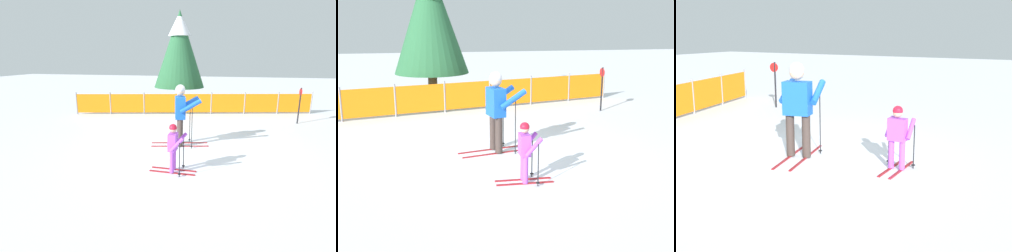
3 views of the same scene
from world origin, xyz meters
The scene contains 6 objects.
ground_plane centered at (0.00, 0.00, 0.00)m, with size 60.00×60.00×0.00m, color white.
skier_adult centered at (-0.26, 0.02, 1.07)m, with size 1.72×0.86×1.78m.
skier_child centered at (-0.09, -1.88, 0.65)m, with size 1.05×0.54×1.12m.
safety_fence centered at (-0.44, 4.53, 0.50)m, with size 10.50×2.54×1.00m.
conifer_far centered at (-1.49, 6.35, 2.98)m, with size 2.60×2.60×4.82m.
trail_marker centered at (3.76, 3.64, 0.87)m, with size 0.05×0.28×1.40m.
Camera 2 is at (-1.81, -8.83, 2.85)m, focal length 45.00 mm.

